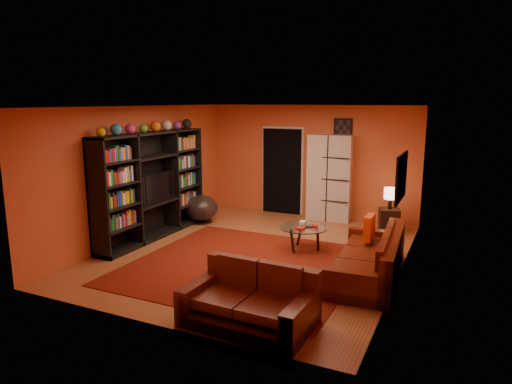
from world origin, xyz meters
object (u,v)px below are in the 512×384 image
at_px(storage_cabinet, 330,178).
at_px(table_lamp, 391,194).
at_px(tv, 154,188).
at_px(coffee_table, 303,229).
at_px(side_table, 389,221).
at_px(sofa, 373,260).
at_px(loveseat, 252,300).
at_px(bowl_chair, 201,208).
at_px(entertainment_unit, 152,186).

bearing_deg(storage_cabinet, table_lamp, -22.84).
height_order(storage_cabinet, table_lamp, storage_cabinet).
height_order(tv, storage_cabinet, storage_cabinet).
xyz_separation_m(coffee_table, side_table, (1.23, 1.86, -0.15)).
height_order(sofa, storage_cabinet, storage_cabinet).
xyz_separation_m(loveseat, table_lamp, (0.89, 4.74, 0.53)).
xyz_separation_m(storage_cabinet, side_table, (1.43, -0.48, -0.73)).
xyz_separation_m(loveseat, storage_cabinet, (-0.54, 5.22, 0.69)).
relative_size(sofa, bowl_chair, 3.11).
xyz_separation_m(sofa, side_table, (-0.18, 2.64, -0.03)).
bearing_deg(entertainment_unit, table_lamp, 28.73).
distance_m(coffee_table, bowl_chair, 2.87).
xyz_separation_m(entertainment_unit, sofa, (4.42, -0.31, -0.77)).
distance_m(entertainment_unit, bowl_chair, 1.55).
distance_m(entertainment_unit, side_table, 4.89).
bearing_deg(storage_cabinet, sofa, -66.98).
bearing_deg(loveseat, storage_cabinet, 8.04).
xyz_separation_m(sofa, bowl_chair, (-4.14, 1.65, 0.05)).
bearing_deg(loveseat, bowl_chair, 41.37).
bearing_deg(storage_cabinet, tv, -138.74).
distance_m(tv, storage_cabinet, 3.94).
height_order(tv, table_lamp, tv).
xyz_separation_m(tv, table_lamp, (4.18, 2.33, -0.20)).
height_order(entertainment_unit, sofa, entertainment_unit).
relative_size(storage_cabinet, table_lamp, 4.42).
relative_size(coffee_table, table_lamp, 1.99).
xyz_separation_m(sofa, table_lamp, (-0.18, 2.64, 0.53)).
distance_m(sofa, table_lamp, 2.69).
xyz_separation_m(coffee_table, bowl_chair, (-2.73, 0.88, -0.07)).
relative_size(tv, loveseat, 0.64).
distance_m(entertainment_unit, sofa, 4.49).
bearing_deg(entertainment_unit, bowl_chair, 78.41).
height_order(storage_cabinet, bowl_chair, storage_cabinet).
distance_m(bowl_chair, table_lamp, 4.11).
distance_m(storage_cabinet, table_lamp, 1.52).
bearing_deg(tv, bowl_chair, -9.43).
bearing_deg(tv, sofa, -93.94).
bearing_deg(sofa, tv, 172.55).
bearing_deg(side_table, table_lamp, -116.57).
xyz_separation_m(loveseat, side_table, (0.89, 4.74, -0.03)).
relative_size(sofa, coffee_table, 2.70).
height_order(sofa, bowl_chair, sofa).
bearing_deg(storage_cabinet, side_table, -22.84).
bearing_deg(loveseat, sofa, -24.92).
bearing_deg(tv, loveseat, -126.13).
xyz_separation_m(entertainment_unit, bowl_chair, (0.27, 1.34, -0.72)).
bearing_deg(loveseat, table_lamp, -8.53).
relative_size(bowl_chair, side_table, 1.53).
bearing_deg(bowl_chair, coffee_table, -17.88).
height_order(loveseat, table_lamp, table_lamp).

